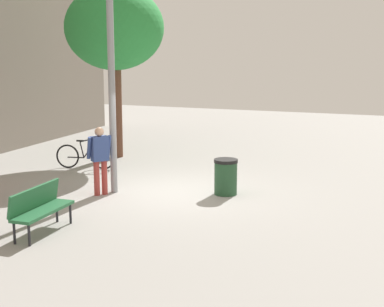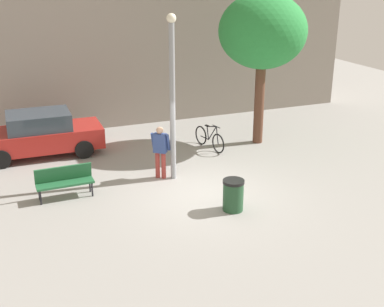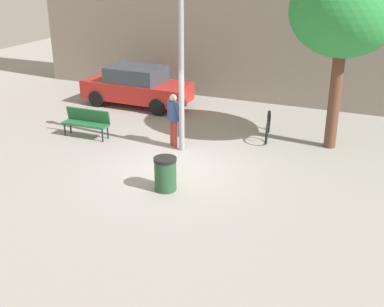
% 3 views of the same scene
% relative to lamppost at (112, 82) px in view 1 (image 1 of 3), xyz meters
% --- Properties ---
extents(ground_plane, '(36.00, 36.00, 0.00)m').
position_rel_lamppost_xyz_m(ground_plane, '(0.44, -1.43, -2.73)').
color(ground_plane, gray).
extents(lamppost, '(0.28, 0.28, 5.00)m').
position_rel_lamppost_xyz_m(lamppost, '(0.00, 0.00, 0.00)').
color(lamppost, gray).
rests_on(lamppost, ground_plane).
extents(person_by_lamppost, '(0.60, 0.55, 1.67)m').
position_rel_lamppost_xyz_m(person_by_lamppost, '(-0.36, 0.18, -1.76)').
color(person_by_lamppost, '#9E3833').
rests_on(person_by_lamppost, ground_plane).
extents(park_bench, '(1.61, 0.50, 0.92)m').
position_rel_lamppost_xyz_m(park_bench, '(-3.34, -0.15, -2.18)').
color(park_bench, '#236038').
rests_on(park_bench, ground_plane).
extents(plaza_tree, '(3.11, 3.11, 5.44)m').
position_rel_lamppost_xyz_m(plaza_tree, '(4.12, 2.07, 1.35)').
color(plaza_tree, brown).
rests_on(plaza_tree, ground_plane).
extents(bicycle_black, '(0.40, 1.79, 0.97)m').
position_rel_lamppost_xyz_m(bicycle_black, '(2.13, 2.07, -2.34)').
color(bicycle_black, black).
rests_on(bicycle_black, ground_plane).
extents(trash_bin, '(0.59, 0.59, 0.88)m').
position_rel_lamppost_xyz_m(trash_bin, '(0.76, -2.66, -2.29)').
color(trash_bin, '#234C2D').
rests_on(trash_bin, ground_plane).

